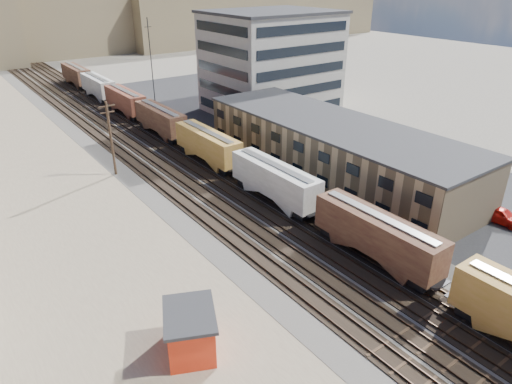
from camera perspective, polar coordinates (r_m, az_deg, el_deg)
ground at (r=39.15m, az=19.82°, el=-15.02°), size 300.00×300.00×0.00m
ballast_bed at (r=74.15m, az=-13.15°, el=5.72°), size 18.00×200.00×0.06m
dirt_yard at (r=60.32m, az=-26.57°, el=-1.21°), size 24.00×180.00×0.03m
asphalt_lot at (r=73.77m, az=7.70°, el=6.06°), size 26.00×120.00×0.04m
rail_tracks at (r=73.93m, az=-13.54°, el=5.68°), size 11.40×200.00×0.24m
freight_train at (r=71.26m, az=-9.21°, el=7.60°), size 3.00×119.74×4.46m
warehouse at (r=61.23m, az=9.53°, el=5.39°), size 12.40×40.40×7.25m
office_tower at (r=89.83m, az=1.87°, el=15.91°), size 22.60×18.60×18.45m
utility_pole_north at (r=62.57m, az=-17.69°, el=6.56°), size 2.20×0.32×10.00m
radio_mast at (r=82.97m, az=-12.84°, el=14.39°), size 1.20×0.16×18.00m
maintenance_shed at (r=33.97m, az=-8.19°, el=-16.85°), size 5.20×5.71×3.40m
parked_car_red at (r=56.16m, az=28.24°, el=-2.56°), size 2.40×5.15×1.71m
parked_car_white at (r=56.97m, az=25.66°, el=-1.68°), size 2.72×5.02×1.57m
parked_car_blue at (r=80.97m, az=7.06°, el=8.39°), size 3.53×5.41×1.38m
parked_car_far at (r=93.17m, az=4.64°, el=10.79°), size 2.51×4.20×1.34m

